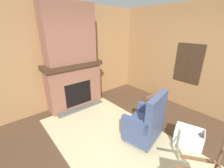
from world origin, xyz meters
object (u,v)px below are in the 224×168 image
object	(u,v)px
decorative_plate_on_mantel	(67,58)
armchair	(146,124)
laundry_basket	(189,137)
storage_case	(89,57)
firewood_stack	(153,98)
oil_lamp_vase	(54,61)

from	to	relation	value
decorative_plate_on_mantel	armchair	bearing A→B (deg)	12.18
laundry_basket	storage_case	size ratio (longest dim) A/B	2.76
firewood_stack	oil_lamp_vase	xyz separation A→B (m)	(-1.29, -2.40, 1.29)
laundry_basket	oil_lamp_vase	world-z (taller)	oil_lamp_vase
laundry_basket	storage_case	distance (m)	3.08
firewood_stack	storage_case	xyz separation A→B (m)	(-1.29, -1.43, 1.26)
firewood_stack	storage_case	size ratio (longest dim) A/B	2.14
armchair	oil_lamp_vase	xyz separation A→B (m)	(-2.21, -0.82, 0.97)
oil_lamp_vase	decorative_plate_on_mantel	xyz separation A→B (m)	(-0.02, 0.34, 0.04)
armchair	firewood_stack	distance (m)	1.85
armchair	decorative_plate_on_mantel	distance (m)	2.50
oil_lamp_vase	storage_case	size ratio (longest dim) A/B	1.37
oil_lamp_vase	firewood_stack	bearing A→B (deg)	61.67
oil_lamp_vase	decorative_plate_on_mantel	bearing A→B (deg)	93.38
firewood_stack	laundry_basket	bearing A→B (deg)	-34.44
armchair	laundry_basket	xyz separation A→B (m)	(0.62, 0.53, -0.20)
decorative_plate_on_mantel	storage_case	bearing A→B (deg)	88.17
storage_case	firewood_stack	bearing A→B (deg)	47.92
firewood_stack	laundry_basket	distance (m)	1.87
storage_case	decorative_plate_on_mantel	bearing A→B (deg)	-91.83
laundry_basket	decorative_plate_on_mantel	size ratio (longest dim) A/B	2.05
firewood_stack	decorative_plate_on_mantel	size ratio (longest dim) A/B	1.59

